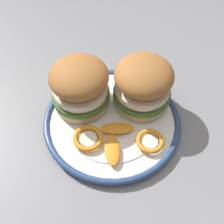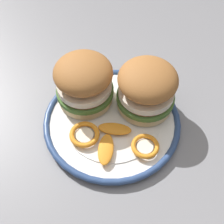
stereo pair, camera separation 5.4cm
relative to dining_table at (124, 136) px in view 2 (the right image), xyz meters
name	(u,v)px [view 2 (the right image)]	position (x,y,z in m)	size (l,w,h in m)	color
ground_plane	(119,220)	(0.00, 0.00, -0.66)	(8.00, 8.00, 0.00)	#4C3D2D
dining_table	(124,136)	(0.00, 0.00, 0.00)	(1.19, 1.06, 0.75)	gray
dinner_plate	(112,121)	(-0.01, -0.04, 0.10)	(0.26, 0.26, 0.02)	white
sandwich_half_left	(84,81)	(-0.08, -0.02, 0.16)	(0.14, 0.14, 0.10)	beige
sandwich_half_right	(147,88)	(0.03, 0.02, 0.16)	(0.12, 0.12, 0.10)	beige
orange_peel_curled	(145,146)	(0.07, -0.07, 0.12)	(0.07, 0.07, 0.01)	orange
orange_peel_strip_long	(106,149)	(0.01, -0.11, 0.12)	(0.05, 0.07, 0.01)	orange
orange_peel_strip_short	(115,129)	(0.01, -0.06, 0.12)	(0.07, 0.05, 0.01)	orange
orange_peel_small_curl	(85,134)	(-0.04, -0.10, 0.12)	(0.06, 0.06, 0.01)	orange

